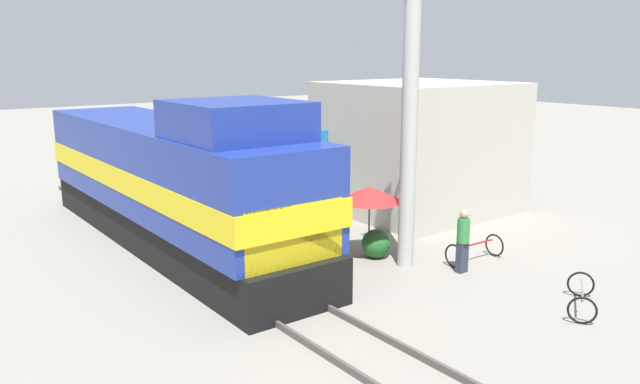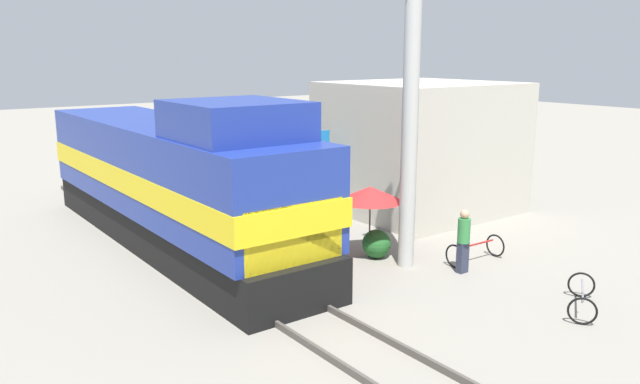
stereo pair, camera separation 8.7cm
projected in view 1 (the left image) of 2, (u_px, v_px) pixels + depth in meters
The scene contains 12 objects.
ground_plane at pixel (258, 293), 15.54m from camera, with size 120.00×120.00×0.00m, color gray.
rail_near at pixel (233, 296), 15.11m from camera, with size 0.08×31.12×0.15m, color #4C4742.
rail_far at pixel (282, 284), 15.95m from camera, with size 0.08×31.12×0.15m, color #4C4742.
locomotive at pixel (174, 182), 18.86m from camera, with size 3.13×14.36×4.70m.
utility_pole at pixel (410, 114), 16.62m from camera, with size 1.80×0.44×8.39m.
vendor_umbrella at pixel (370, 194), 17.83m from camera, with size 1.90×1.90×2.12m.
billboard_sign at pixel (308, 154), 22.18m from camera, with size 1.73×0.12×3.12m.
shrub_cluster at pixel (376, 244), 18.13m from camera, with size 0.84×0.84×0.84m, color #236028.
person_bystander at pixel (463, 238), 16.79m from camera, with size 0.34×0.34×1.77m.
bicycle at pixel (475, 250), 17.78m from camera, with size 1.78×0.71×0.67m.
bicycle_spare at pixel (581, 296), 14.45m from camera, with size 1.83×1.47×0.64m.
building_block_distant at pixel (418, 147), 23.44m from camera, with size 6.07×5.78×4.79m, color #B7B2A3.
Camera 1 is at (-7.51, -12.64, 5.85)m, focal length 35.00 mm.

